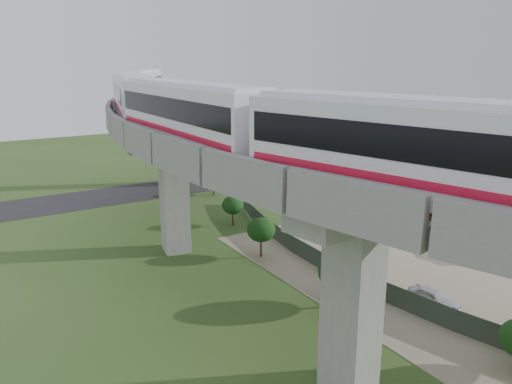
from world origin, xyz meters
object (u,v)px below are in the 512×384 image
Objects in this scene: car_white at (434,298)px; car_dark at (342,220)px; metro_train at (188,103)px; car_red at (461,250)px.

car_dark is at bearing 65.59° from car_white.
car_white is 0.89× the size of car_dark.
metro_train is 17.65× the size of car_white.
car_white is 1.01× the size of car_red.
car_white is (10.17, -14.05, -11.68)m from metro_train.
car_white reaches higher than car_red.
car_white is 16.33m from car_dark.
metro_train is at bearing 74.14° from car_dark.
car_white is 9.69m from car_red.
metro_train is 17.84× the size of car_red.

